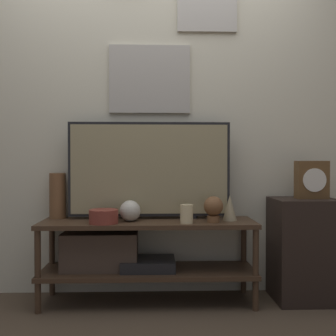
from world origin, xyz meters
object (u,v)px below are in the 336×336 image
at_px(vase_round_glass, 130,211).
at_px(candle_jar, 187,214).
at_px(decorative_bust, 213,207).
at_px(mantel_clock, 312,180).
at_px(vase_wide_bowl, 104,216).
at_px(vase_slim_bronze, 230,208).
at_px(vase_tall_ceramic, 58,196).
at_px(television, 149,169).

bearing_deg(vase_round_glass, candle_jar, -14.23).
xyz_separation_m(candle_jar, decorative_bust, (0.18, 0.04, 0.04)).
bearing_deg(mantel_clock, decorative_bust, -171.76).
xyz_separation_m(vase_wide_bowl, mantel_clock, (1.41, 0.12, 0.23)).
distance_m(vase_slim_bronze, mantel_clock, 0.60).
xyz_separation_m(vase_round_glass, candle_jar, (0.37, -0.09, -0.01)).
bearing_deg(decorative_bust, mantel_clock, 8.24).
relative_size(candle_jar, decorative_bust, 0.71).
distance_m(candle_jar, decorative_bust, 0.19).
relative_size(vase_tall_ceramic, vase_slim_bronze, 1.82).
distance_m(vase_round_glass, vase_wide_bowl, 0.19).
bearing_deg(candle_jar, mantel_clock, 8.82).
bearing_deg(television, candle_jar, -39.89).
xyz_separation_m(vase_wide_bowl, candle_jar, (0.54, -0.01, 0.02)).
relative_size(vase_wide_bowl, mantel_clock, 0.73).
bearing_deg(television, vase_slim_bronze, -9.67).
bearing_deg(vase_wide_bowl, mantel_clock, 4.92).
bearing_deg(candle_jar, vase_tall_ceramic, 163.98).
distance_m(vase_wide_bowl, decorative_bust, 0.72).
relative_size(vase_tall_ceramic, decorative_bust, 1.85).
xyz_separation_m(vase_slim_bronze, vase_wide_bowl, (-0.84, -0.10, -0.04)).
height_order(television, decorative_bust, television).
distance_m(vase_round_glass, vase_tall_ceramic, 0.55).
height_order(vase_slim_bronze, vase_wide_bowl, vase_slim_bronze).
height_order(vase_round_glass, mantel_clock, mantel_clock).
bearing_deg(vase_round_glass, vase_wide_bowl, -154.21).
bearing_deg(decorative_bust, vase_slim_bronze, 31.69).
bearing_deg(candle_jar, vase_wide_bowl, 178.49).
relative_size(television, vase_slim_bronze, 6.40).
xyz_separation_m(television, vase_slim_bronze, (0.55, -0.09, -0.26)).
bearing_deg(decorative_bust, television, 158.31).
bearing_deg(vase_round_glass, vase_slim_bronze, 1.40).
xyz_separation_m(vase_round_glass, vase_wide_bowl, (-0.17, -0.08, -0.03)).
height_order(television, candle_jar, television).
bearing_deg(vase_tall_ceramic, vase_slim_bronze, -6.94).
relative_size(vase_wide_bowl, candle_jar, 1.55).
xyz_separation_m(vase_tall_ceramic, vase_slim_bronze, (1.19, -0.15, -0.07)).
bearing_deg(vase_round_glass, television, 40.64).
bearing_deg(vase_slim_bronze, vase_tall_ceramic, 173.06).
height_order(vase_round_glass, candle_jar, vase_round_glass).
height_order(vase_wide_bowl, candle_jar, candle_jar).
relative_size(television, vase_tall_ceramic, 3.52).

